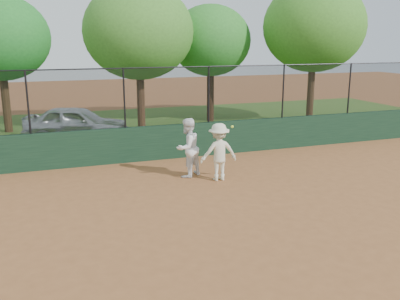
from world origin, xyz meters
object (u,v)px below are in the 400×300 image
object	(u,v)px
player_main	(219,152)
tree_3	(211,41)
parked_car	(77,123)
tree_2	(139,32)
player_second	(188,148)
tree_4	(315,27)

from	to	relation	value
player_main	tree_3	world-z (taller)	tree_3
player_main	parked_car	bearing A→B (deg)	116.29
player_main	tree_2	world-z (taller)	tree_2
player_main	tree_3	distance (m)	10.55
player_second	tree_2	xyz separation A→B (m)	(0.32, 7.85, 3.54)
tree_3	player_main	bearing A→B (deg)	-109.72
tree_4	player_main	bearing A→B (deg)	-137.11
tree_2	tree_4	size ratio (longest dim) A/B	0.95
tree_4	tree_3	bearing A→B (deg)	157.02
player_main	tree_2	bearing A→B (deg)	92.94
tree_3	player_second	bearing A→B (deg)	-115.21
tree_3	tree_4	bearing A→B (deg)	-22.98
player_second	parked_car	bearing A→B (deg)	-96.85
player_second	tree_4	bearing A→B (deg)	-172.19
tree_3	tree_4	size ratio (longest dim) A/B	0.84
player_second	player_main	xyz separation A→B (m)	(0.75, -0.66, -0.04)
tree_2	tree_3	world-z (taller)	tree_2
parked_car	player_second	world-z (taller)	player_second
player_second	tree_4	distance (m)	11.79
tree_2	tree_4	bearing A→B (deg)	-6.85
parked_car	player_main	xyz separation A→B (m)	(3.50, -7.07, 0.14)
player_main	tree_4	xyz separation A→B (m)	(8.06, 7.49, 3.86)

